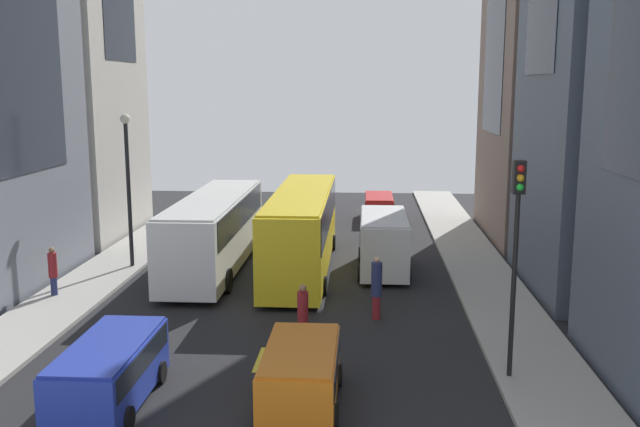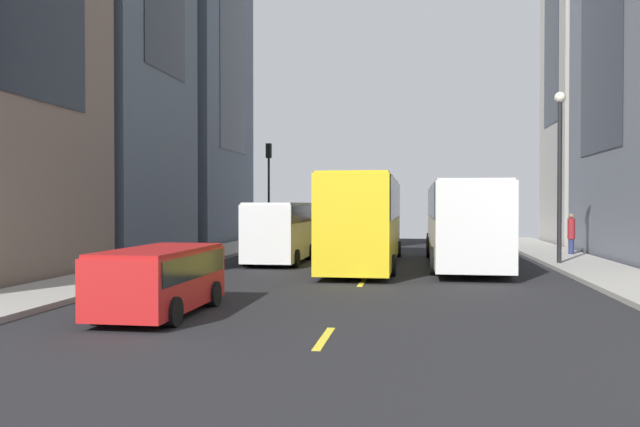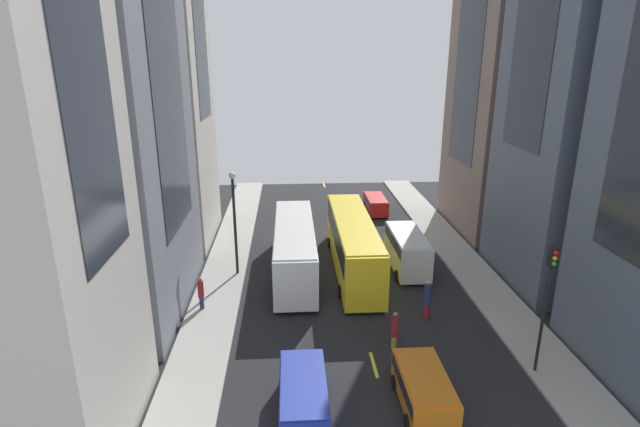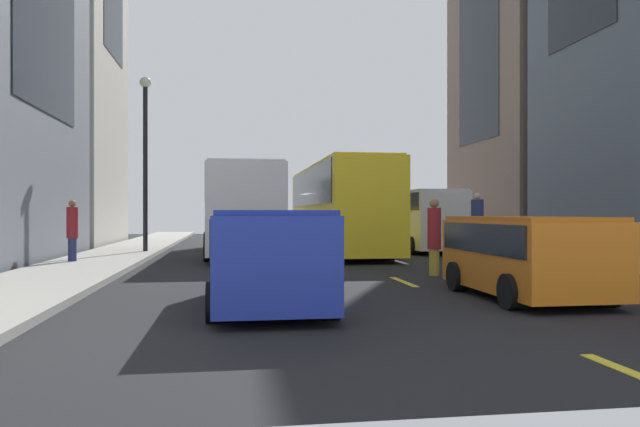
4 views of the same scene
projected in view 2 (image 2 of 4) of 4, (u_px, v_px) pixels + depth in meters
The scene contains 20 objects.
ground_plane at pixel (371, 269), 24.13m from camera, with size 43.55×43.55×0.00m, color black.
sidewalk_west at pixel (599, 271), 22.87m from camera, with size 2.87×44.00×0.15m, color #9E9B93.
sidewalk_east at pixel (166, 264), 25.40m from camera, with size 2.87×44.00×0.15m, color #9E9B93.
lane_stripe_0 at pixel (392, 239), 44.89m from camera, with size 0.16×2.00×0.01m, color yellow.
lane_stripe_1 at pixel (386, 247), 36.59m from camera, with size 0.16×2.00×0.01m, color yellow.
lane_stripe_2 at pixel (378, 259), 28.29m from camera, with size 0.16×2.00×0.01m, color yellow.
lane_stripe_3 at pixel (362, 283), 19.98m from camera, with size 0.16×2.00×0.01m, color yellow.
lane_stripe_4 at pixel (324, 338), 11.68m from camera, with size 0.16×2.00×0.01m, color yellow.
building_east_0 at pixel (181, 41), 40.78m from camera, with size 7.06×10.16×26.29m.
city_bus_white at pixel (463, 217), 25.53m from camera, with size 2.80×11.77×3.35m.
streetcar_yellow at pixel (366, 214), 25.84m from camera, with size 2.70×12.72×3.59m.
delivery_van_white at pixel (280, 228), 26.64m from camera, with size 2.25×5.58×2.58m.
car_red_0 at pixel (160, 275), 14.20m from camera, with size 1.89×4.20×1.52m.
car_blue_1 at pixel (444, 228), 39.28m from camera, with size 2.04×4.54×1.69m.
car_orange_2 at pixel (364, 229), 39.76m from camera, with size 2.06×4.00×1.58m.
pedestrian_waiting_curb at pixel (314, 229), 33.07m from camera, with size 0.39×0.39×2.28m.
pedestrian_crossing_near at pixel (364, 229), 35.46m from camera, with size 0.35×0.35×2.03m.
pedestrian_crossing_mid at pixel (571, 233), 29.54m from camera, with size 0.34×0.34×1.91m.
traffic_light_near_corner at pixel (269, 174), 38.69m from camera, with size 0.32×0.44×6.12m.
streetlamp_near at pixel (560, 158), 25.09m from camera, with size 0.44×0.44×6.87m.
Camera 2 is at (-1.68, 24.12, 2.52)m, focal length 35.11 mm.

